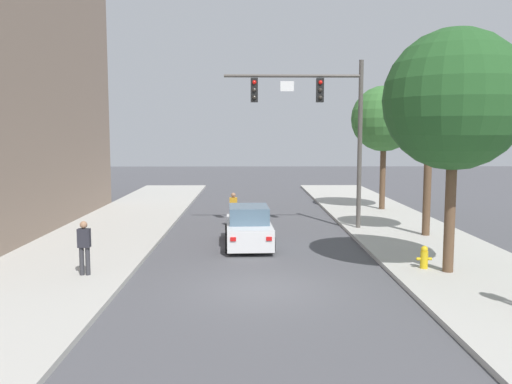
% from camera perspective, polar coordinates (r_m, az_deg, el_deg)
% --- Properties ---
extents(ground_plane, '(120.00, 120.00, 0.00)m').
position_cam_1_polar(ground_plane, '(15.30, 0.74, -10.35)').
color(ground_plane, '#4C4C51').
extents(sidewalk_left, '(5.00, 60.00, 0.15)m').
position_cam_1_polar(sidewalk_left, '(16.45, -22.87, -9.39)').
color(sidewalk_left, '#B2AFA8').
rests_on(sidewalk_left, ground).
extents(sidewalk_right, '(5.00, 60.00, 0.15)m').
position_cam_1_polar(sidewalk_right, '(16.76, 23.86, -9.15)').
color(sidewalk_right, '#B2AFA8').
rests_on(sidewalk_right, ground).
extents(traffic_signal_mast, '(6.18, 0.38, 7.50)m').
position_cam_1_polar(traffic_signal_mast, '(24.09, 7.09, 8.40)').
color(traffic_signal_mast, '#514C47').
rests_on(traffic_signal_mast, sidewalk_right).
extents(car_lead_white, '(1.98, 4.31, 1.60)m').
position_cam_1_polar(car_lead_white, '(20.91, -0.81, -3.85)').
color(car_lead_white, silver).
rests_on(car_lead_white, ground).
extents(pedestrian_sidewalk_left_walker, '(0.36, 0.22, 1.64)m').
position_cam_1_polar(pedestrian_sidewalk_left_walker, '(16.78, -17.94, -5.44)').
color(pedestrian_sidewalk_left_walker, '#333338').
rests_on(pedestrian_sidewalk_left_walker, sidewalk_left).
extents(pedestrian_crossing_road, '(0.36, 0.22, 1.64)m').
position_cam_1_polar(pedestrian_crossing_road, '(25.18, -2.44, -1.72)').
color(pedestrian_crossing_road, '#232847').
rests_on(pedestrian_crossing_road, ground).
extents(fire_hydrant, '(0.48, 0.24, 0.72)m').
position_cam_1_polar(fire_hydrant, '(17.70, 17.59, -6.68)').
color(fire_hydrant, gold).
rests_on(fire_hydrant, sidewalk_right).
extents(street_tree_nearest, '(4.22, 4.22, 7.35)m').
position_cam_1_polar(street_tree_nearest, '(17.12, 20.50, 9.21)').
color(street_tree_nearest, brown).
rests_on(street_tree_nearest, sidewalk_right).
extents(street_tree_second, '(2.82, 2.82, 6.72)m').
position_cam_1_polar(street_tree_second, '(23.23, 18.15, 8.43)').
color(street_tree_second, brown).
rests_on(street_tree_second, sidewalk_right).
extents(street_tree_third, '(3.68, 3.68, 6.96)m').
position_cam_1_polar(street_tree_third, '(30.95, 13.57, 7.62)').
color(street_tree_third, brown).
rests_on(street_tree_third, sidewalk_right).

